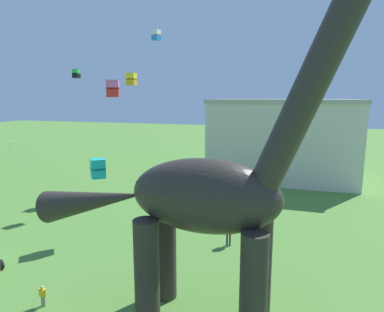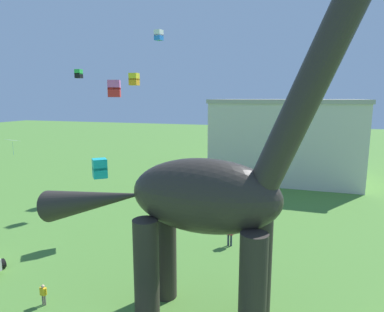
# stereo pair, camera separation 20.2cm
# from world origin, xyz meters

# --- Properties ---
(dinosaur_sculpture) EXTENTS (16.35, 3.46, 17.09)m
(dinosaur_sculpture) POSITION_xyz_m (2.74, 4.94, 6.18)
(dinosaur_sculpture) COLOR #2D2823
(dinosaur_sculpture) RESTS_ON ground_plane
(person_near_flyer) EXTENTS (0.42, 0.19, 1.13)m
(person_near_flyer) POSITION_xyz_m (-5.33, 3.36, 0.68)
(person_near_flyer) COLOR #6B6056
(person_near_flyer) RESTS_ON ground_plane
(person_strolling_adult) EXTENTS (0.66, 0.29, 1.75)m
(person_strolling_adult) POSITION_xyz_m (2.38, 13.27, 1.06)
(person_strolling_adult) COLOR #2D3347
(person_strolling_adult) RESTS_ON ground_plane
(kite_high_right) EXTENTS (1.01, 1.01, 1.08)m
(kite_high_right) POSITION_xyz_m (-4.72, 10.05, 11.18)
(kite_high_right) COLOR pink
(kite_drifting) EXTENTS (0.87, 0.87, 1.04)m
(kite_drifting) POSITION_xyz_m (-7.73, 24.26, 17.05)
(kite_drifting) COLOR white
(kite_near_low) EXTENTS (1.41, 1.41, 1.43)m
(kite_near_low) POSITION_xyz_m (-7.29, 11.84, 5.41)
(kite_near_low) COLOR #19B2B7
(kite_far_left) EXTENTS (0.53, 0.53, 0.70)m
(kite_far_left) POSITION_xyz_m (-10.62, 14.47, 12.54)
(kite_far_left) COLOR green
(kite_trailing) EXTENTS (0.98, 0.98, 1.34)m
(kite_trailing) POSITION_xyz_m (-11.14, 25.02, 12.66)
(kite_trailing) COLOR yellow
(kite_mid_left) EXTENTS (1.31, 1.10, 1.40)m
(kite_mid_left) POSITION_xyz_m (-16.72, 13.07, 7.01)
(kite_mid_left) COLOR white
(background_building_block) EXTENTS (18.50, 13.71, 10.43)m
(background_building_block) POSITION_xyz_m (4.95, 37.36, 5.22)
(background_building_block) COLOR beige
(background_building_block) RESTS_ON ground_plane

